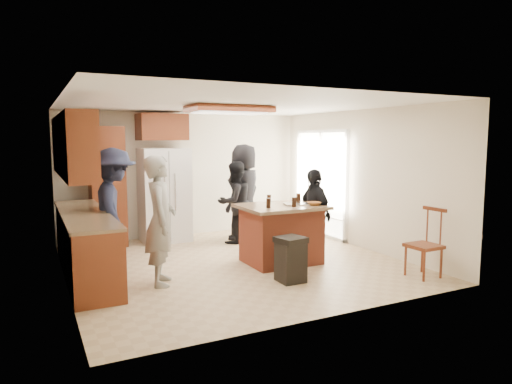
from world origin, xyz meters
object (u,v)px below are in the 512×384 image
person_behind_left (235,202)px  spindle_chair (425,246)px  person_front_left (160,220)px  kitchen_island (281,233)px  person_side_right (314,214)px  trash_bin (291,259)px  person_behind_right (244,192)px  person_counter (114,209)px  refrigerator (165,195)px

person_behind_left → spindle_chair: size_ratio=1.57×
person_front_left → kitchen_island: person_front_left is taller
person_side_right → trash_bin: person_side_right is taller
kitchen_island → spindle_chair: (1.46, -1.58, -0.02)m
person_behind_right → person_counter: 2.82m
person_front_left → person_counter: (-0.43, 1.08, 0.04)m
person_side_right → kitchen_island: bearing=-87.9°
trash_bin → kitchen_island: bearing=67.8°
person_behind_left → person_counter: (-2.35, -0.77, 0.14)m
person_side_right → person_counter: (-3.05, 0.86, 0.18)m
refrigerator → kitchen_island: size_ratio=1.41×
person_side_right → refrigerator: refrigerator is taller
person_side_right → kitchen_island: size_ratio=1.16×
person_front_left → trash_bin: (1.63, -0.71, -0.56)m
trash_bin → person_counter: bearing=139.0°
person_front_left → person_behind_right: person_behind_right is taller
kitchen_island → person_side_right: bearing=0.7°
person_behind_left → trash_bin: person_behind_left is taller
person_behind_right → person_side_right: 1.88m
kitchen_island → person_counter: bearing=160.4°
person_behind_right → trash_bin: size_ratio=2.98×
person_behind_right → person_counter: (-2.64, -0.97, -0.02)m
person_front_left → spindle_chair: size_ratio=1.76×
person_front_left → person_counter: 1.16m
person_front_left → kitchen_island: 2.05m
person_front_left → person_side_right: person_front_left is taller
kitchen_island → spindle_chair: bearing=-47.3°
person_front_left → trash_bin: bearing=-96.3°
person_behind_right → spindle_chair: bearing=76.5°
person_behind_right → kitchen_island: 1.90m
person_counter → spindle_chair: bearing=-117.8°
person_behind_left → spindle_chair: 3.58m
person_front_left → person_side_right: 2.64m
person_counter → trash_bin: bearing=-126.7°
person_front_left → spindle_chair: 3.75m
person_behind_right → person_behind_left: bearing=0.4°
refrigerator → person_front_left: bearing=-106.5°
person_counter → spindle_chair: (3.89, -2.45, -0.47)m
person_behind_right → person_front_left: bearing=9.3°
person_behind_right → kitchen_island: (-0.22, -1.83, -0.46)m
kitchen_island → person_behind_right: bearing=83.3°
person_behind_left → person_behind_right: size_ratio=0.83×
person_behind_left → kitchen_island: size_ratio=1.22×
person_front_left → person_side_right: size_ratio=1.18×
person_front_left → refrigerator: 2.74m
kitchen_island → spindle_chair: spindle_chair is taller
person_counter → refrigerator: (1.21, 1.54, -0.02)m
trash_bin → spindle_chair: size_ratio=0.63×
spindle_chair → person_front_left: bearing=158.4°
person_counter → kitchen_island: size_ratio=1.44×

